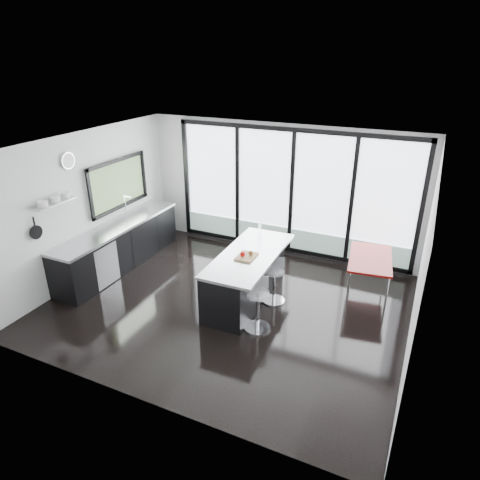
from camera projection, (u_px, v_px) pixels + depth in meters
The scene contains 11 objects.
floor at pixel (228, 304), 7.60m from camera, with size 6.00×5.00×0.00m, color black.
ceiling at pixel (226, 147), 6.45m from camera, with size 6.00×5.00×0.00m, color white.
wall_back at pixel (290, 198), 9.02m from camera, with size 6.00×0.09×2.80m.
wall_front at pixel (131, 309), 4.96m from camera, with size 6.00×0.00×2.80m, color silver.
wall_left at pixel (96, 194), 8.32m from camera, with size 0.26×5.00×2.80m.
wall_right at pixel (422, 268), 5.88m from camera, with size 0.00×5.00×2.80m, color silver.
counter_cabinets at pixel (119, 245), 8.76m from camera, with size 0.69×3.24×1.36m.
island at pixel (246, 275), 7.61m from camera, with size 0.98×2.24×1.18m.
bar_stool_near at pixel (258, 311), 6.80m from camera, with size 0.43×0.43×0.68m, color silver.
bar_stool_far at pixel (274, 286), 7.57m from camera, with size 0.40×0.40×0.63m, color silver.
red_table at pixel (368, 274), 7.89m from camera, with size 0.74×1.30×0.69m, color maroon.
Camera 1 is at (2.91, -5.77, 4.17)m, focal length 32.00 mm.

